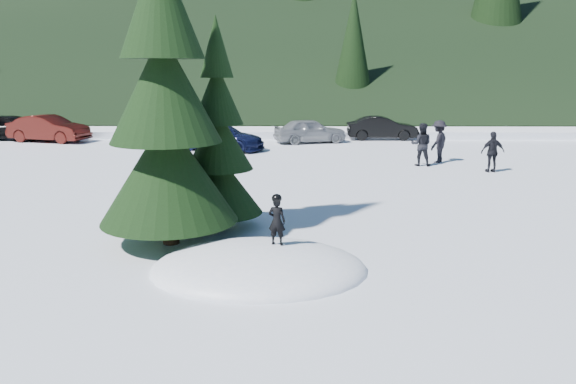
{
  "coord_description": "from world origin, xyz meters",
  "views": [
    {
      "loc": [
        0.71,
        -10.95,
        4.05
      ],
      "look_at": [
        0.57,
        2.52,
        1.1
      ],
      "focal_mm": 35.0,
      "sensor_mm": 36.0,
      "label": 1
    }
  ],
  "objects_px": {
    "child_skier": "(277,221)",
    "adult_2": "(439,141)",
    "adult_0": "(421,145)",
    "adult_1": "(493,152)",
    "car_4": "(310,131)",
    "car_3": "(220,137)",
    "car_5": "(382,128)",
    "spruce_tall": "(165,102)",
    "car_2": "(165,131)",
    "spruce_short": "(219,148)",
    "car_0": "(12,127)",
    "car_1": "(49,129)"
  },
  "relations": [
    {
      "from": "adult_1",
      "to": "car_4",
      "type": "bearing_deg",
      "value": -58.16
    },
    {
      "from": "car_4",
      "to": "adult_1",
      "type": "bearing_deg",
      "value": -158.75
    },
    {
      "from": "spruce_short",
      "to": "car_0",
      "type": "distance_m",
      "value": 23.7
    },
    {
      "from": "child_skier",
      "to": "adult_2",
      "type": "relative_size",
      "value": 0.54
    },
    {
      "from": "adult_0",
      "to": "adult_1",
      "type": "bearing_deg",
      "value": 161.46
    },
    {
      "from": "car_0",
      "to": "car_5",
      "type": "bearing_deg",
      "value": -88.24
    },
    {
      "from": "adult_1",
      "to": "adult_2",
      "type": "bearing_deg",
      "value": -62.95
    },
    {
      "from": "spruce_tall",
      "to": "car_0",
      "type": "height_order",
      "value": "spruce_tall"
    },
    {
      "from": "adult_2",
      "to": "car_5",
      "type": "distance_m",
      "value": 8.43
    },
    {
      "from": "adult_1",
      "to": "car_3",
      "type": "height_order",
      "value": "adult_1"
    },
    {
      "from": "spruce_short",
      "to": "child_skier",
      "type": "relative_size",
      "value": 5.36
    },
    {
      "from": "spruce_short",
      "to": "car_4",
      "type": "distance_m",
      "value": 17.67
    },
    {
      "from": "car_0",
      "to": "car_3",
      "type": "relative_size",
      "value": 0.95
    },
    {
      "from": "adult_0",
      "to": "adult_2",
      "type": "distance_m",
      "value": 1.3
    },
    {
      "from": "child_skier",
      "to": "car_0",
      "type": "height_order",
      "value": "car_0"
    },
    {
      "from": "spruce_short",
      "to": "car_4",
      "type": "bearing_deg",
      "value": 80.77
    },
    {
      "from": "adult_0",
      "to": "spruce_tall",
      "type": "bearing_deg",
      "value": 66.02
    },
    {
      "from": "car_0",
      "to": "car_2",
      "type": "xyz_separation_m",
      "value": [
        9.19,
        -0.93,
        -0.12
      ]
    },
    {
      "from": "adult_0",
      "to": "car_2",
      "type": "height_order",
      "value": "adult_0"
    },
    {
      "from": "spruce_tall",
      "to": "adult_0",
      "type": "xyz_separation_m",
      "value": [
        8.37,
        11.14,
        -2.41
      ]
    },
    {
      "from": "adult_2",
      "to": "car_4",
      "type": "xyz_separation_m",
      "value": [
        -5.5,
        6.77,
        -0.25
      ]
    },
    {
      "from": "spruce_tall",
      "to": "car_3",
      "type": "relative_size",
      "value": 1.83
    },
    {
      "from": "car_1",
      "to": "car_5",
      "type": "relative_size",
      "value": 1.11
    },
    {
      "from": "adult_0",
      "to": "adult_1",
      "type": "distance_m",
      "value": 2.95
    },
    {
      "from": "adult_1",
      "to": "car_2",
      "type": "height_order",
      "value": "adult_1"
    },
    {
      "from": "car_5",
      "to": "adult_1",
      "type": "bearing_deg",
      "value": -165.85
    },
    {
      "from": "car_4",
      "to": "car_5",
      "type": "height_order",
      "value": "car_4"
    },
    {
      "from": "adult_1",
      "to": "car_1",
      "type": "distance_m",
      "value": 23.9
    },
    {
      "from": "car_2",
      "to": "adult_2",
      "type": "bearing_deg",
      "value": -131.09
    },
    {
      "from": "car_2",
      "to": "car_5",
      "type": "height_order",
      "value": "car_5"
    },
    {
      "from": "adult_1",
      "to": "adult_0",
      "type": "bearing_deg",
      "value": -37.18
    },
    {
      "from": "car_2",
      "to": "car_5",
      "type": "distance_m",
      "value": 12.62
    },
    {
      "from": "car_4",
      "to": "car_5",
      "type": "relative_size",
      "value": 0.98
    },
    {
      "from": "spruce_tall",
      "to": "adult_0",
      "type": "bearing_deg",
      "value": 53.07
    },
    {
      "from": "adult_1",
      "to": "spruce_short",
      "type": "bearing_deg",
      "value": 33.99
    },
    {
      "from": "child_skier",
      "to": "car_3",
      "type": "relative_size",
      "value": 0.21
    },
    {
      "from": "spruce_tall",
      "to": "car_3",
      "type": "xyz_separation_m",
      "value": [
        -0.87,
        15.83,
        -2.64
      ]
    },
    {
      "from": "adult_0",
      "to": "adult_1",
      "type": "xyz_separation_m",
      "value": [
        2.51,
        -1.54,
        -0.09
      ]
    },
    {
      "from": "car_1",
      "to": "adult_1",
      "type": "bearing_deg",
      "value": -98.91
    },
    {
      "from": "spruce_tall",
      "to": "car_2",
      "type": "relative_size",
      "value": 1.86
    },
    {
      "from": "adult_0",
      "to": "car_3",
      "type": "distance_m",
      "value": 10.36
    },
    {
      "from": "car_2",
      "to": "car_5",
      "type": "xyz_separation_m",
      "value": [
        12.55,
        1.28,
        0.04
      ]
    },
    {
      "from": "spruce_tall",
      "to": "adult_0",
      "type": "distance_m",
      "value": 14.14
    },
    {
      "from": "spruce_short",
      "to": "adult_1",
      "type": "bearing_deg",
      "value": 39.67
    },
    {
      "from": "adult_2",
      "to": "car_3",
      "type": "bearing_deg",
      "value": -72.14
    },
    {
      "from": "adult_0",
      "to": "adult_1",
      "type": "relative_size",
      "value": 1.11
    },
    {
      "from": "car_5",
      "to": "car_2",
      "type": "bearing_deg",
      "value": 95.54
    },
    {
      "from": "adult_2",
      "to": "car_0",
      "type": "relative_size",
      "value": 0.42
    },
    {
      "from": "adult_0",
      "to": "adult_1",
      "type": "height_order",
      "value": "adult_0"
    },
    {
      "from": "car_1",
      "to": "adult_2",
      "type": "bearing_deg",
      "value": -94.65
    }
  ]
}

